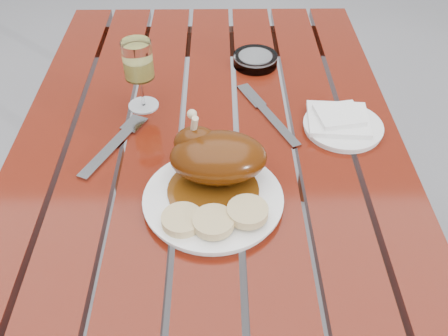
# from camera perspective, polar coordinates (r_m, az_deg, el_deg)

# --- Properties ---
(ground) EXTENTS (60.00, 60.00, 0.00)m
(ground) POSITION_cam_1_polar(r_m,az_deg,el_deg) (1.62, -1.18, -17.40)
(ground) COLOR slate
(ground) RESTS_ON ground
(table) EXTENTS (0.80, 1.20, 0.75)m
(table) POSITION_cam_1_polar(r_m,az_deg,el_deg) (1.31, -1.42, -9.10)
(table) COLOR maroon
(table) RESTS_ON ground
(dinner_plate) EXTENTS (0.26, 0.26, 0.02)m
(dinner_plate) POSITION_cam_1_polar(r_m,az_deg,el_deg) (0.89, -1.24, -3.65)
(dinner_plate) COLOR white
(dinner_plate) RESTS_ON table
(roast_duck) EXTENTS (0.18, 0.18, 0.13)m
(roast_duck) POSITION_cam_1_polar(r_m,az_deg,el_deg) (0.89, -1.06, 1.27)
(roast_duck) COLOR #562C09
(roast_duck) RESTS_ON dinner_plate
(bread_dumplings) EXTENTS (0.18, 0.09, 0.02)m
(bread_dumplings) POSITION_cam_1_polar(r_m,az_deg,el_deg) (0.84, -1.11, -5.70)
(bread_dumplings) COLOR tan
(bread_dumplings) RESTS_ON dinner_plate
(wine_glass) EXTENTS (0.09, 0.09, 0.16)m
(wine_glass) POSITION_cam_1_polar(r_m,az_deg,el_deg) (1.10, -9.60, 10.37)
(wine_glass) COLOR #C8C55B
(wine_glass) RESTS_ON table
(side_plate) EXTENTS (0.22, 0.22, 0.01)m
(side_plate) POSITION_cam_1_polar(r_m,az_deg,el_deg) (1.08, 13.43, 4.61)
(side_plate) COLOR white
(side_plate) RESTS_ON table
(napkin) EXTENTS (0.13, 0.13, 0.01)m
(napkin) POSITION_cam_1_polar(r_m,az_deg,el_deg) (1.08, 12.92, 5.45)
(napkin) COLOR white
(napkin) RESTS_ON side_plate
(ashtray) EXTENTS (0.12, 0.12, 0.03)m
(ashtray) POSITION_cam_1_polar(r_m,az_deg,el_deg) (1.27, 3.59, 12.23)
(ashtray) COLOR #B2B7BC
(ashtray) RESTS_ON table
(fork) EXTENTS (0.10, 0.19, 0.01)m
(fork) POSITION_cam_1_polar(r_m,az_deg,el_deg) (1.03, -12.80, 2.21)
(fork) COLOR gray
(fork) RESTS_ON table
(knife) EXTENTS (0.11, 0.20, 0.01)m
(knife) POSITION_cam_1_polar(r_m,az_deg,el_deg) (1.09, 5.47, 5.67)
(knife) COLOR gray
(knife) RESTS_ON table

